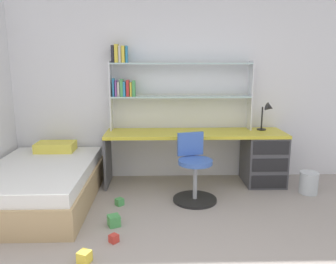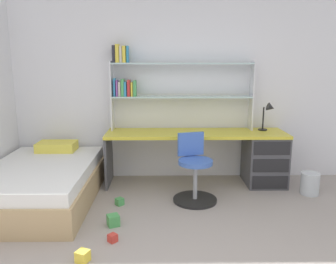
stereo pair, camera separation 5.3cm
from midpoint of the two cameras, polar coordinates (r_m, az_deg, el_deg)
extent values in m
cube|color=silver|center=(4.71, 0.88, 7.38)|extent=(5.45, 0.06, 2.52)
cube|color=gold|center=(4.46, 4.30, -0.24)|extent=(2.36, 0.59, 0.04)
cube|color=#4C4C51|center=(4.73, 15.53, -4.40)|extent=(0.51, 0.56, 0.67)
cube|color=#4C4C51|center=(4.58, -10.50, -4.69)|extent=(0.03, 0.54, 0.67)
cube|color=black|center=(4.54, 16.43, -8.13)|extent=(0.46, 0.01, 0.17)
cube|color=black|center=(4.47, 16.59, -5.42)|extent=(0.46, 0.01, 0.17)
cube|color=black|center=(4.41, 16.76, -2.62)|extent=(0.46, 0.01, 0.17)
cube|color=silver|center=(4.59, -9.99, 6.01)|extent=(0.02, 0.22, 0.92)
cube|color=silver|center=(4.70, 13.48, 5.99)|extent=(0.02, 0.22, 0.92)
cube|color=silver|center=(4.55, 1.88, 6.00)|extent=(1.86, 0.22, 0.02)
cube|color=silver|center=(4.53, 1.92, 11.54)|extent=(1.86, 0.22, 0.02)
cube|color=#338CBF|center=(4.57, -9.53, 7.49)|extent=(0.02, 0.12, 0.24)
cube|color=purple|center=(4.57, -9.09, 7.34)|extent=(0.02, 0.15, 0.21)
cube|color=beige|center=(4.57, -8.69, 7.21)|extent=(0.03, 0.12, 0.19)
cube|color=#4CA559|center=(4.56, -8.16, 7.45)|extent=(0.04, 0.15, 0.23)
cube|color=#338CBF|center=(4.56, -7.70, 7.25)|extent=(0.03, 0.15, 0.19)
cube|color=red|center=(4.55, -7.14, 7.40)|extent=(0.04, 0.13, 0.21)
cube|color=yellow|center=(4.55, -6.61, 7.21)|extent=(0.02, 0.15, 0.18)
cube|color=#4CA559|center=(4.55, -6.14, 7.37)|extent=(0.04, 0.14, 0.21)
cube|color=#26262D|center=(4.56, -9.63, 12.91)|extent=(0.04, 0.16, 0.22)
cube|color=yellow|center=(4.56, -9.03, 13.01)|extent=(0.04, 0.17, 0.23)
cube|color=beige|center=(4.55, -8.45, 12.90)|extent=(0.03, 0.17, 0.21)
cube|color=yellow|center=(4.54, -7.87, 12.91)|extent=(0.04, 0.20, 0.21)
cube|color=#338CBF|center=(4.54, -7.36, 12.93)|extent=(0.02, 0.15, 0.21)
cylinder|color=black|center=(4.74, 15.22, 0.43)|extent=(0.12, 0.12, 0.02)
cylinder|color=black|center=(4.71, 15.33, 2.32)|extent=(0.02, 0.02, 0.30)
cone|color=black|center=(4.67, 16.54, 4.02)|extent=(0.12, 0.11, 0.13)
cylinder|color=black|center=(4.10, 4.19, -11.33)|extent=(0.52, 0.52, 0.03)
cylinder|color=#A5A8AD|center=(4.02, 4.23, -8.54)|extent=(0.05, 0.05, 0.46)
cylinder|color=#3F66BF|center=(3.94, 4.29, -5.09)|extent=(0.40, 0.40, 0.05)
cube|color=#3F66BF|center=(4.05, 3.44, -2.01)|extent=(0.32, 0.12, 0.28)
cube|color=tan|center=(4.25, -21.09, -9.19)|extent=(1.20, 1.81, 0.31)
cube|color=white|center=(4.18, -21.32, -6.29)|extent=(1.14, 1.75, 0.14)
cube|color=#EAD84C|center=(4.74, -18.82, -2.39)|extent=(0.50, 0.32, 0.12)
cylinder|color=silver|center=(4.60, 22.45, -7.97)|extent=(0.23, 0.23, 0.27)
cube|color=#479E51|center=(3.54, -9.60, -14.60)|extent=(0.15, 0.15, 0.11)
cube|color=gold|center=(3.04, -14.50, -19.83)|extent=(0.13, 0.13, 0.10)
cube|color=red|center=(3.27, -9.65, -17.37)|extent=(0.10, 0.10, 0.07)
cube|color=#479E51|center=(4.00, -8.61, -11.63)|extent=(0.11, 0.11, 0.08)
camera|label=1|loc=(0.03, -90.41, -0.08)|focal=35.95mm
camera|label=2|loc=(0.03, 89.59, 0.08)|focal=35.95mm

